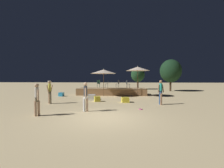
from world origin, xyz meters
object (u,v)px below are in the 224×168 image
(background_tree_1, at_px, (138,75))
(patio_umbrella_0, at_px, (138,69))
(bistro_chair_2, at_px, (98,83))
(frisbee_disc, at_px, (141,109))
(cube_seat_1, at_px, (61,94))
(bistro_chair_3, at_px, (118,83))
(person_3, at_px, (50,91))
(patio_umbrella_1, at_px, (104,72))
(person_1, at_px, (161,91))
(bistro_chair_1, at_px, (107,83))
(cube_seat_2, at_px, (92,97))
(cube_seat_3, at_px, (97,99))
(bistro_chair_0, at_px, (127,83))
(person_2, at_px, (86,96))
(person_0, at_px, (37,98))
(cube_seat_0, at_px, (125,100))
(background_tree_0, at_px, (171,71))

(background_tree_1, bearing_deg, patio_umbrella_0, -96.07)
(bistro_chair_2, height_order, frisbee_disc, bistro_chair_2)
(cube_seat_1, distance_m, bistro_chair_3, 6.70)
(person_3, bearing_deg, bistro_chair_3, 79.78)
(patio_umbrella_1, relative_size, person_1, 1.63)
(cube_seat_1, relative_size, bistro_chair_1, 0.56)
(cube_seat_1, relative_size, cube_seat_2, 0.71)
(patio_umbrella_1, xyz_separation_m, bistro_chair_1, (0.26, 1.42, -1.31))
(person_1, relative_size, bistro_chair_2, 2.04)
(cube_seat_2, height_order, frisbee_disc, cube_seat_2)
(bistro_chair_3, bearing_deg, cube_seat_2, -6.23)
(cube_seat_3, relative_size, bistro_chair_0, 0.66)
(person_1, xyz_separation_m, background_tree_1, (-0.08, 15.50, 1.61))
(bistro_chair_0, relative_size, bistro_chair_1, 1.00)
(cube_seat_2, height_order, person_1, person_1)
(person_2, bearing_deg, person_3, -50.25)
(person_0, xyz_separation_m, background_tree_1, (7.26, 19.32, 1.70))
(cube_seat_0, bearing_deg, cube_seat_1, 151.93)
(cube_seat_2, distance_m, bistro_chair_2, 5.17)
(patio_umbrella_0, relative_size, bistro_chair_1, 3.67)
(patio_umbrella_0, height_order, person_1, patio_umbrella_0)
(patio_umbrella_1, distance_m, person_0, 9.27)
(person_2, xyz_separation_m, bistro_chair_2, (-0.76, 9.71, 0.44))
(bistro_chair_2, height_order, bistro_chair_3, same)
(person_1, height_order, bistro_chair_3, person_1)
(person_2, bearing_deg, person_0, 13.15)
(cube_seat_0, relative_size, background_tree_0, 0.14)
(patio_umbrella_1, distance_m, person_1, 7.16)
(cube_seat_1, bearing_deg, cube_seat_2, -33.13)
(cube_seat_0, xyz_separation_m, background_tree_0, (7.16, 11.21, 2.88))
(cube_seat_1, bearing_deg, person_0, -75.40)
(background_tree_0, height_order, background_tree_1, background_tree_0)
(person_1, bearing_deg, person_2, 100.82)
(bistro_chair_0, distance_m, bistro_chair_1, 2.43)
(patio_umbrella_0, height_order, bistro_chair_3, patio_umbrella_0)
(patio_umbrella_1, relative_size, person_2, 1.72)
(patio_umbrella_1, bearing_deg, bistro_chair_2, 112.90)
(cube_seat_0, height_order, background_tree_1, background_tree_1)
(patio_umbrella_0, xyz_separation_m, bistro_chair_0, (-1.08, 0.76, -1.61))
(patio_umbrella_0, height_order, background_tree_1, background_tree_1)
(bistro_chair_3, relative_size, background_tree_1, 0.23)
(person_1, height_order, person_3, person_1)
(cube_seat_1, height_order, person_3, person_3)
(bistro_chair_1, bearing_deg, patio_umbrella_0, 65.32)
(cube_seat_3, relative_size, person_2, 0.34)
(person_2, bearing_deg, background_tree_1, -119.47)
(bistro_chair_1, bearing_deg, patio_umbrella_1, -15.49)
(cube_seat_3, xyz_separation_m, person_3, (-3.50, -1.30, 0.81))
(patio_umbrella_0, relative_size, patio_umbrella_1, 1.10)
(bistro_chair_1, xyz_separation_m, background_tree_1, (4.56, 9.14, 1.24))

